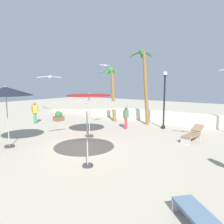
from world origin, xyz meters
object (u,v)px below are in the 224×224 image
palm_tree_0 (145,79)px  lamp_post_1 (164,99)px  palm_tree_1 (113,88)px  planter (59,116)px  seagull_1 (49,77)px  patio_umbrella_0 (89,98)px  lounge_chair_1 (204,219)px  patio_umbrella_2 (6,92)px  guest_3 (35,111)px  guest_2 (126,116)px  seagull_0 (104,65)px  lounge_chair_0 (193,134)px  patio_umbrella_1 (87,107)px

palm_tree_0 → lamp_post_1: bearing=-18.3°
palm_tree_1 → planter: 5.27m
lamp_post_1 → seagull_1: (-2.97, -7.46, 1.42)m
patio_umbrella_0 → lamp_post_1: 5.55m
lamp_post_1 → lounge_chair_1: lamp_post_1 is taller
patio_umbrella_2 → seagull_1: (1.74, 1.30, 0.71)m
seagull_1 → lounge_chair_1: bearing=-15.3°
patio_umbrella_0 → guest_3: size_ratio=1.53×
guest_2 → seagull_0: 3.83m
patio_umbrella_2 → guest_2: 7.77m
guest_2 → seagull_0: (-0.68, -1.59, 3.42)m
palm_tree_0 → guest_3: 9.08m
patio_umbrella_0 → guest_2: (0.69, 3.09, -1.43)m
patio_umbrella_2 → planter: bearing=120.9°
lounge_chair_0 → guest_2: (-4.69, 0.35, 0.55)m
patio_umbrella_1 → planter: patio_umbrella_1 is taller
planter → guest_2: bearing=6.2°
palm_tree_1 → lounge_chair_1: size_ratio=2.62×
patio_umbrella_0 → seagull_0: size_ratio=2.69×
lamp_post_1 → guest_3: bearing=-154.7°
seagull_1 → planter: size_ratio=1.42×
patio_umbrella_1 → patio_umbrella_2: patio_umbrella_2 is taller
lamp_post_1 → planter: size_ratio=4.76×
palm_tree_0 → seagull_1: (-1.07, -8.09, -0.04)m
guest_3 → palm_tree_1: bearing=46.9°
lamp_post_1 → guest_3: (-9.09, -4.30, -1.06)m
patio_umbrella_2 → palm_tree_0: bearing=73.3°
seagull_1 → patio_umbrella_1: bearing=-14.1°
patio_umbrella_2 → lounge_chair_0: (7.29, 6.72, -2.43)m
lounge_chair_0 → planter: 11.10m
guest_3 → seagull_1: seagull_1 is taller
palm_tree_1 → guest_3: bearing=-133.1°
palm_tree_0 → seagull_0: palm_tree_0 is taller
lamp_post_1 → palm_tree_1: bearing=175.9°
guest_3 → seagull_0: seagull_0 is taller
patio_umbrella_2 → lounge_chair_1: 9.87m
palm_tree_0 → guest_2: bearing=-95.4°
patio_umbrella_2 → planter: size_ratio=3.67×
patio_umbrella_1 → guest_2: (-2.36, 6.58, -1.41)m
palm_tree_1 → seagull_0: size_ratio=4.61×
patio_umbrella_2 → lamp_post_1: (4.71, 8.77, -0.71)m
patio_umbrella_1 → guest_2: patio_umbrella_1 is taller
palm_tree_1 → palm_tree_0: bearing=5.8°
lounge_chair_1 → guest_2: guest_2 is taller
guest_2 → guest_3: bearing=-159.5°
lounge_chair_1 → seagull_0: seagull_0 is taller
lounge_chair_1 → seagull_0: size_ratio=1.76×
patio_umbrella_1 → guest_3: size_ratio=1.78×
lounge_chair_1 → palm_tree_1: bearing=133.9°
patio_umbrella_2 → guest_3: patio_umbrella_2 is taller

